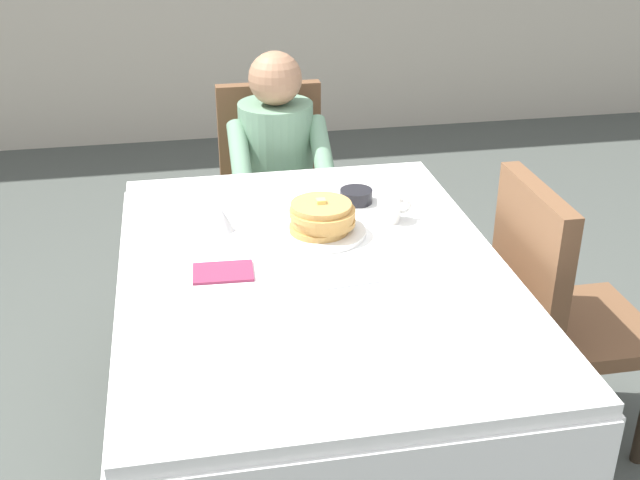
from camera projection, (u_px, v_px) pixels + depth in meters
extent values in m
plane|color=#474C47|center=(315.00, 463.00, 2.63)|extent=(14.00, 14.00, 0.00)
cube|color=white|center=(314.00, 271.00, 2.31)|extent=(1.10, 1.50, 0.04)
cube|color=white|center=(279.00, 203.00, 3.02)|extent=(1.10, 0.01, 0.18)
cube|color=white|center=(122.00, 323.00, 2.27)|extent=(0.01, 1.50, 0.18)
cube|color=white|center=(492.00, 287.00, 2.45)|extent=(0.01, 1.50, 0.18)
cylinder|color=brown|center=(159.00, 285.00, 2.99)|extent=(0.07, 0.07, 0.70)
cylinder|color=brown|center=(402.00, 263.00, 3.14)|extent=(0.07, 0.07, 0.70)
cube|color=brown|center=(277.00, 213.00, 3.39)|extent=(0.44, 0.44, 0.05)
cube|color=brown|center=(270.00, 138.00, 3.45)|extent=(0.44, 0.06, 0.48)
cylinder|color=#2D2319|center=(327.00, 276.00, 3.36)|extent=(0.04, 0.04, 0.40)
cylinder|color=#2D2319|center=(241.00, 283.00, 3.30)|extent=(0.04, 0.04, 0.40)
cylinder|color=#2D2319|center=(312.00, 238.00, 3.68)|extent=(0.04, 0.04, 0.40)
cylinder|color=#2D2319|center=(234.00, 245.00, 3.62)|extent=(0.04, 0.04, 0.40)
cylinder|color=gray|center=(277.00, 158.00, 3.26)|extent=(0.30, 0.30, 0.46)
sphere|color=#A37556|center=(275.00, 78.00, 3.09)|extent=(0.21, 0.21, 0.21)
cylinder|color=gray|center=(321.00, 151.00, 3.13)|extent=(0.08, 0.29, 0.23)
cylinder|color=gray|center=(240.00, 156.00, 3.08)|extent=(0.08, 0.29, 0.23)
cylinder|color=#383D51|center=(304.00, 275.00, 3.32)|extent=(0.10, 0.10, 0.45)
cylinder|color=#383D51|center=(266.00, 278.00, 3.29)|extent=(0.10, 0.10, 0.45)
cube|color=brown|center=(579.00, 328.00, 2.58)|extent=(0.44, 0.44, 0.05)
cube|color=brown|center=(530.00, 261.00, 2.43)|extent=(0.06, 0.44, 0.48)
cylinder|color=#2D2319|center=(593.00, 349.00, 2.87)|extent=(0.04, 0.04, 0.40)
cylinder|color=#2D2319|center=(498.00, 359.00, 2.81)|extent=(0.04, 0.04, 0.40)
cylinder|color=#2D2319|center=(542.00, 425.00, 2.50)|extent=(0.04, 0.04, 0.40)
cylinder|color=white|center=(321.00, 232.00, 2.48)|extent=(0.28, 0.28, 0.02)
cylinder|color=tan|center=(319.00, 228.00, 2.47)|extent=(0.18, 0.18, 0.02)
cylinder|color=tan|center=(323.00, 221.00, 2.47)|extent=(0.20, 0.20, 0.02)
cylinder|color=tan|center=(323.00, 217.00, 2.45)|extent=(0.19, 0.19, 0.02)
cylinder|color=tan|center=(322.00, 212.00, 2.45)|extent=(0.20, 0.20, 0.02)
cylinder|color=tan|center=(321.00, 206.00, 2.44)|extent=(0.19, 0.19, 0.02)
cube|color=#F4E072|center=(321.00, 201.00, 2.44)|extent=(0.03, 0.03, 0.01)
cylinder|color=white|center=(389.00, 209.00, 2.56)|extent=(0.08, 0.08, 0.08)
torus|color=white|center=(404.00, 206.00, 2.56)|extent=(0.05, 0.01, 0.05)
cylinder|color=black|center=(356.00, 196.00, 2.70)|extent=(0.11, 0.11, 0.04)
cone|color=silver|center=(222.00, 219.00, 2.50)|extent=(0.08, 0.08, 0.07)
cube|color=silver|center=(261.00, 241.00, 2.44)|extent=(0.02, 0.18, 0.00)
cube|color=silver|center=(382.00, 231.00, 2.50)|extent=(0.03, 0.20, 0.00)
cube|color=silver|center=(353.00, 284.00, 2.20)|extent=(0.15, 0.03, 0.00)
cube|color=#8C2D4C|center=(223.00, 273.00, 2.25)|extent=(0.18, 0.13, 0.01)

